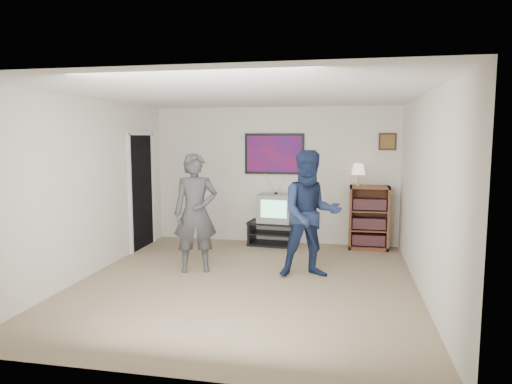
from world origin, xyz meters
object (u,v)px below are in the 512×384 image
(media_stand, at_px, (273,233))
(bookshelf, at_px, (369,218))
(person_short, at_px, (310,214))
(person_tall, at_px, (196,213))
(crt_television, at_px, (276,208))

(media_stand, xyz_separation_m, bookshelf, (1.69, 0.05, 0.34))
(media_stand, xyz_separation_m, person_short, (0.80, -1.76, 0.67))
(bookshelf, relative_size, person_short, 0.63)
(person_tall, bearing_deg, crt_television, 43.51)
(bookshelf, bearing_deg, crt_television, -178.25)
(bookshelf, relative_size, person_tall, 0.64)
(crt_television, height_order, person_short, person_short)
(person_short, bearing_deg, crt_television, 97.72)
(bookshelf, xyz_separation_m, person_short, (-0.89, -1.81, 0.33))
(media_stand, distance_m, person_tall, 2.10)
(person_short, bearing_deg, media_stand, 99.07)
(media_stand, height_order, crt_television, crt_television)
(person_tall, bearing_deg, media_stand, 44.78)
(bookshelf, xyz_separation_m, person_tall, (-2.55, -1.86, 0.31))
(media_stand, distance_m, person_short, 2.05)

